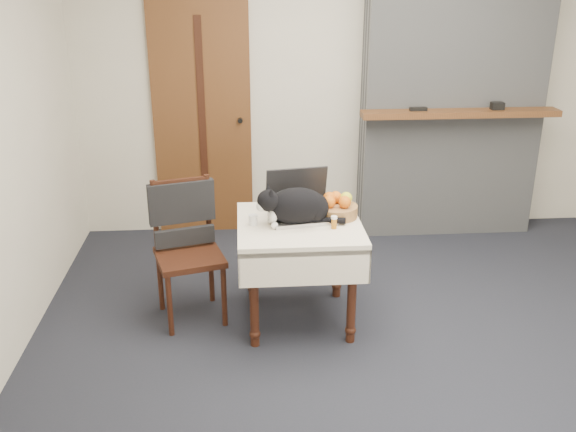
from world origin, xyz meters
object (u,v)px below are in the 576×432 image
fruit_basket (337,207)px  chair (185,230)px  side_table (299,239)px  laptop (300,205)px  pill_bottle (334,222)px  cat (298,206)px  door (202,120)px  cream_jar (253,220)px

fruit_basket → chair: (-0.99, 0.09, -0.17)m
side_table → laptop: 0.22m
fruit_basket → pill_bottle: bearing=-102.8°
side_table → chair: (-0.73, 0.17, 0.01)m
pill_bottle → fruit_basket: size_ratio=0.30×
fruit_basket → chair: size_ratio=0.29×
cat → pill_bottle: bearing=-37.6°
door → fruit_basket: door is taller
cat → cream_jar: (-0.28, -0.00, -0.08)m
door → cat: size_ratio=3.53×
cat → chair: bearing=152.7°
pill_bottle → fruit_basket: fruit_basket is taller
pill_bottle → chair: chair is taller
cream_jar → chair: 0.50m
cat → door: bearing=99.5°
cat → laptop: bearing=67.4°
cream_jar → fruit_basket: (0.54, 0.11, 0.03)m
door → fruit_basket: (0.93, -1.54, -0.24)m
door → side_table: door is taller
door → cat: 1.79m
cream_jar → chair: chair is taller
side_table → cat: size_ratio=1.38×
door → pill_bottle: door is taller
side_table → pill_bottle: size_ratio=9.69×
laptop → cat: 0.14m
laptop → fruit_basket: 0.24m
laptop → chair: bearing=166.7°
laptop → cream_jar: (-0.31, -0.13, -0.04)m
cream_jar → pill_bottle: 0.51m
cat → cream_jar: 0.29m
laptop → cream_jar: size_ratio=6.86×
door → cat: door is taller
laptop → chair: 0.77m
laptop → fruit_basket: bearing=-15.3°
fruit_basket → chair: 1.00m
laptop → fruit_basket: laptop is taller
laptop → cat: size_ratio=0.80×
side_table → cat: cat is taller
side_table → pill_bottle: 0.28m
side_table → laptop: size_ratio=1.72×
laptop → pill_bottle: laptop is taller
cream_jar → fruit_basket: bearing=11.1°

